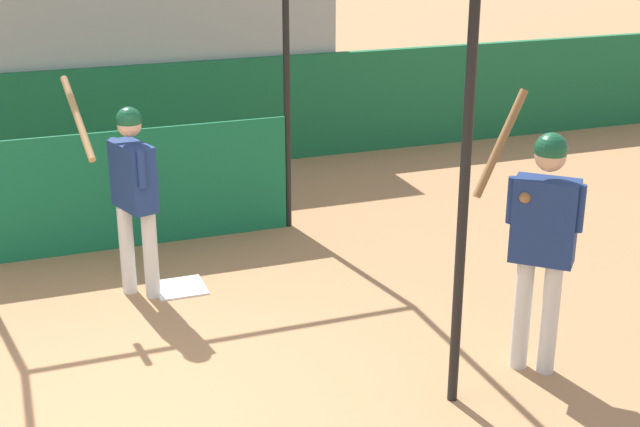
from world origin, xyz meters
The scene contains 6 objects.
outfield_wall centered at (0.00, 5.77, 0.69)m, with size 24.00×0.12×1.39m.
bleacher_section centered at (0.00, 7.03, 1.33)m, with size 7.60×2.40×2.67m.
batting_cage centered at (0.67, 2.56, 1.28)m, with size 3.31×3.80×2.94m.
home_plate centered at (0.86, 2.12, 0.01)m, with size 0.44×0.44×0.02m.
player_batter centered at (0.50, 2.13, 1.04)m, with size 0.66×0.86×1.91m.
player_waiting centered at (3.05, -0.22, 1.13)m, with size 0.76×0.61×2.09m.
Camera 1 is at (-0.49, -5.26, 3.42)m, focal length 50.00 mm.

